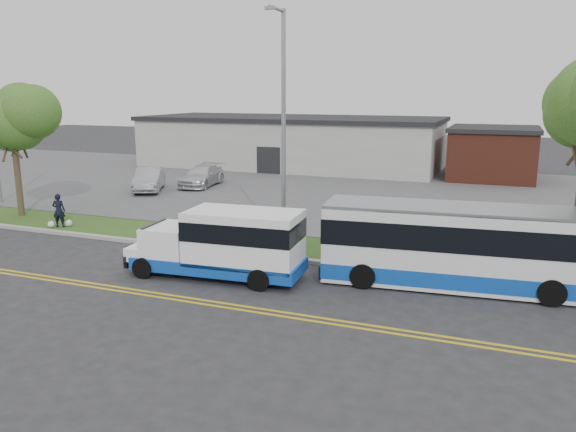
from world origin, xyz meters
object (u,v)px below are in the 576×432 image
at_px(shuttle_bus, 227,242).
at_px(parked_car_a, 149,179).
at_px(streetlight_near, 283,123).
at_px(pedestrian, 59,210).
at_px(tree_west, 12,118).
at_px(transit_bus, 473,248).
at_px(parked_car_b, 202,176).

relative_size(shuttle_bus, parked_car_a, 1.45).
height_order(streetlight_near, pedestrian, streetlight_near).
height_order(tree_west, transit_bus, tree_west).
relative_size(transit_bus, pedestrian, 6.24).
xyz_separation_m(streetlight_near, transit_bus, (7.71, -2.25, -3.84)).
distance_m(tree_west, shuttle_bus, 15.83).
relative_size(streetlight_near, pedestrian, 5.86).
distance_m(shuttle_bus, pedestrian, 11.38).
distance_m(tree_west, transit_bus, 23.17).
height_order(tree_west, parked_car_a, tree_west).
relative_size(parked_car_a, parked_car_b, 0.95).
relative_size(streetlight_near, shuttle_bus, 1.46).
bearing_deg(streetlight_near, pedestrian, -175.78).
xyz_separation_m(tree_west, streetlight_near, (15.00, -0.47, 0.11)).
height_order(shuttle_bus, pedestrian, shuttle_bus).
bearing_deg(transit_bus, parked_car_a, 145.64).
height_order(transit_bus, pedestrian, transit_bus).
relative_size(streetlight_near, transit_bus, 0.94).
relative_size(streetlight_near, parked_car_b, 2.00).
bearing_deg(parked_car_b, shuttle_bus, -64.48).
xyz_separation_m(transit_bus, parked_car_b, (-18.62, 14.41, -0.60)).
relative_size(shuttle_bus, parked_car_b, 1.37).
height_order(tree_west, parked_car_b, tree_west).
bearing_deg(shuttle_bus, parked_car_a, 129.00).
height_order(tree_west, shuttle_bus, tree_west).
bearing_deg(parked_car_a, streetlight_near, -61.51).
xyz_separation_m(streetlight_near, shuttle_bus, (-0.39, -4.28, -3.93)).
bearing_deg(parked_car_a, tree_west, -128.48).
distance_m(streetlight_near, shuttle_bus, 5.82).
bearing_deg(parked_car_b, parked_car_a, -134.14).
xyz_separation_m(tree_west, parked_car_a, (1.86, 8.74, -4.28)).
bearing_deg(tree_west, parked_car_a, 77.99).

